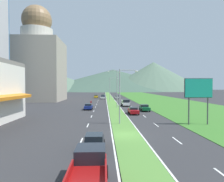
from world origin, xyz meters
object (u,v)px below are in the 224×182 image
Objects in this scene: motorcycle_rider at (91,104)px; car_4 at (88,107)px; street_lamp_near at (122,92)px; car_3 at (117,97)px; street_lamp_far at (111,88)px; car_7 at (103,96)px; billboard_roadside at (199,90)px; pickup_truck_1 at (89,172)px; car_5 at (145,108)px; street_lamp_mid at (116,87)px; car_2 at (133,110)px; car_1 at (103,97)px; pickup_truck_0 at (126,103)px; car_6 at (94,142)px; car_0 at (96,96)px.

car_4 is at bearing 178.25° from motorcycle_rider.
car_3 is (3.18, 61.21, -4.11)m from street_lamp_near.
street_lamp_far reaches higher than car_7.
street_lamp_near is at bearing 175.42° from billboard_roadside.
car_7 is at bearing -4.15° from motorcycle_rider.
car_7 is 0.88× the size of pickup_truck_1.
pickup_truck_1 reaches higher than car_5.
street_lamp_mid is (0.46, 22.41, 0.79)m from street_lamp_near.
street_lamp_far is 1.97× the size of car_2.
car_1 is (-14.78, 61.98, -4.40)m from billboard_roadside.
street_lamp_near is 1.79× the size of car_1.
billboard_roadside is at bearing 15.39° from pickup_truck_0.
street_lamp_mid reaches higher than pickup_truck_0.
street_lamp_near is at bearing -2.97° from car_3.
pickup_truck_1 is at bearing -95.51° from street_lamp_mid.
street_lamp_far reaches higher than street_lamp_near.
car_6 is at bearing -16.47° from car_2.
car_1 is at bearing 93.16° from street_lamp_near.
car_3 is at bearing -175.40° from car_5.
car_1 is at bearing -4.40° from car_4.
pickup_truck_1 is (-0.17, -80.19, 0.22)m from car_1.
street_lamp_near is 2.00× the size of car_0.
car_2 is at bearing 73.21° from street_lamp_near.
pickup_truck_1 is (-6.93, -30.37, 0.24)m from car_2.
car_0 is 0.90× the size of car_1.
car_3 is (-8.23, 62.12, -4.39)m from billboard_roadside.
car_2 is (-8.02, 12.15, -4.43)m from billboard_roadside.
car_6 is (-4.05, -34.78, -4.91)m from street_lamp_mid.
street_lamp_far is at bearing -3.42° from car_6.
pickup_truck_1 is (0.05, -6.76, 0.21)m from car_6.
street_lamp_far is (-0.63, 22.37, -0.42)m from street_lamp_mid.
pickup_truck_0 is (0.35, -33.49, 0.21)m from car_3.
pickup_truck_0 is at bearing -51.05° from car_4.
car_4 is at bearing -103.74° from car_5.
car_4 is 13.75m from car_5.
car_3 is at bearing 86.00° from street_lamp_mid.
street_lamp_far is (-0.17, 44.78, 0.37)m from street_lamp_near.
car_1 is at bearing 178.86° from car_7.
car_4 is 38.80m from pickup_truck_1.
pickup_truck_0 is (3.07, 5.31, -4.70)m from street_lamp_mid.
street_lamp_near is 12.45m from car_2.
billboard_roadside is 1.30× the size of pickup_truck_0.
street_lamp_far is at bearing 104.22° from billboard_roadside.
car_3 is 0.84× the size of car_7.
car_4 reaches higher than car_3.
car_7 is at bearing 94.42° from street_lamp_mid.
pickup_truck_0 reaches higher than car_4.
street_lamp_near reaches higher than billboard_roadside.
street_lamp_far is 2.15× the size of car_0.
car_5 is at bearing 67.37° from street_lamp_near.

